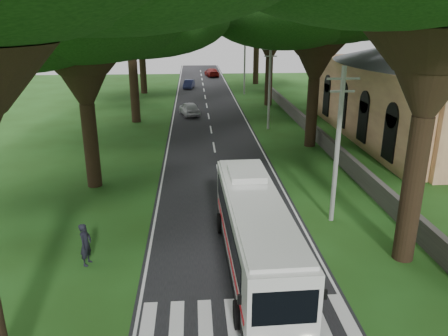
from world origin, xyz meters
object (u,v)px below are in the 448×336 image
(pole_near, at_px, (338,144))
(church, at_px, (423,83))
(pole_far, at_px, (245,64))
(distant_car_c, at_px, (212,72))
(coach_bus, at_px, (255,231))
(pole_mid, at_px, (270,85))
(distant_car_a, at_px, (189,109))
(pedestrian, at_px, (86,244))
(distant_car_b, at_px, (189,84))

(pole_near, bearing_deg, church, 51.50)
(pole_far, bearing_deg, distant_car_c, 100.52)
(church, distance_m, coach_bus, 26.39)
(pole_mid, xyz_separation_m, distant_car_c, (-3.63, 39.54, -3.42))
(pole_mid, distance_m, distant_car_a, 10.62)
(pole_near, relative_size, pole_far, 1.00)
(distant_car_a, xyz_separation_m, pedestrian, (-4.33, -30.15, 0.20))
(pole_mid, height_order, pole_far, same)
(coach_bus, xyz_separation_m, distant_car_a, (-2.85, 30.98, -0.98))
(distant_car_b, bearing_deg, distant_car_a, -81.42)
(distant_car_a, height_order, distant_car_b, distant_car_a)
(pole_mid, distance_m, distant_car_c, 39.86)
(pedestrian, bearing_deg, pole_far, -0.80)
(pole_far, relative_size, distant_car_a, 1.88)
(pole_far, relative_size, coach_bus, 0.73)
(church, bearing_deg, coach_bus, -130.64)
(pole_near, distance_m, distant_car_a, 27.90)
(pole_near, xyz_separation_m, coach_bus, (-4.70, -4.34, -2.45))
(pedestrian, bearing_deg, distant_car_c, 7.01)
(pole_far, height_order, coach_bus, pole_far)
(pole_mid, bearing_deg, distant_car_b, 106.55)
(church, bearing_deg, distant_car_c, 109.98)
(coach_bus, bearing_deg, pedestrian, 172.11)
(distant_car_a, height_order, distant_car_c, distant_car_c)
(distant_car_a, bearing_deg, distant_car_b, -102.18)
(pole_near, bearing_deg, coach_bus, -137.32)
(pole_mid, relative_size, distant_car_b, 2.14)
(pole_far, xyz_separation_m, distant_car_b, (-7.71, 5.93, -3.53))
(coach_bus, height_order, distant_car_c, coach_bus)
(distant_car_b, bearing_deg, pedestrian, -86.71)
(pole_mid, relative_size, distant_car_c, 1.59)
(distant_car_a, bearing_deg, distant_car_c, -109.45)
(coach_bus, height_order, distant_car_b, coach_bus)
(coach_bus, distance_m, distant_car_a, 31.12)
(distant_car_a, xyz_separation_m, distant_car_b, (-0.16, 19.29, -0.11))
(distant_car_a, xyz_separation_m, distant_car_c, (3.92, 32.90, 0.00))
(pole_mid, height_order, distant_car_b, pole_mid)
(pole_mid, xyz_separation_m, distant_car_a, (-7.55, 6.64, -3.42))
(church, relative_size, pole_near, 3.00)
(pole_mid, bearing_deg, pedestrian, -116.81)
(distant_car_c, bearing_deg, distant_car_b, 65.38)
(pole_mid, xyz_separation_m, pedestrian, (-11.88, -23.51, -3.22))
(pole_near, xyz_separation_m, pole_far, (0.00, 40.00, 0.00))
(distant_car_b, xyz_separation_m, pedestrian, (-4.17, -49.44, 0.31))
(pole_far, xyz_separation_m, coach_bus, (-4.70, -44.34, -2.45))
(distant_car_c, distance_m, pedestrian, 63.59)
(distant_car_c, bearing_deg, pole_mid, 87.31)
(coach_bus, xyz_separation_m, pedestrian, (-7.18, 0.83, -0.77))
(pole_near, relative_size, pole_mid, 1.00)
(pole_near, height_order, pedestrian, pole_near)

